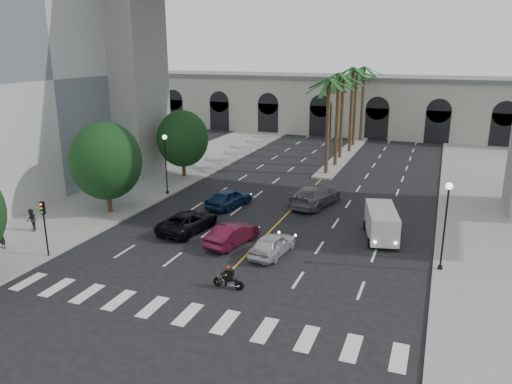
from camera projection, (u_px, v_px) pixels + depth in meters
name	position (u px, v px, depth m)	size (l,w,h in m)	color
ground	(202.00, 300.00, 25.68)	(140.00, 140.00, 0.00)	black
sidewalk_left	(126.00, 193.00, 44.22)	(8.00, 100.00, 0.15)	gray
sidewalk_right	(498.00, 237.00, 34.03)	(8.00, 100.00, 0.15)	gray
median	(345.00, 155.00, 59.77)	(2.00, 24.00, 0.20)	gray
pier_building	(368.00, 105.00, 73.86)	(71.00, 10.50, 8.50)	beige
palm_a	(329.00, 84.00, 48.27)	(3.20, 3.20, 10.30)	#47331E
palm_b	(339.00, 79.00, 51.75)	(3.20, 3.20, 10.60)	#47331E
palm_c	(343.00, 81.00, 55.57)	(3.20, 3.20, 10.10)	#47331E
palm_d	(353.00, 72.00, 58.84)	(3.20, 3.20, 10.90)	#47331E
palm_e	(357.00, 75.00, 62.64)	(3.20, 3.20, 10.40)	#47331E
palm_f	(364.00, 71.00, 66.06)	(3.20, 3.20, 10.70)	#47331E
street_tree_mid	(106.00, 161.00, 37.89)	(5.44, 5.44, 7.21)	#382616
street_tree_far	(183.00, 139.00, 48.75)	(5.04, 5.04, 6.68)	#382616
lamp_post_left_far	(166.00, 159.00, 43.01)	(0.40, 0.40, 5.35)	black
lamp_post_right	(446.00, 219.00, 28.09)	(0.40, 0.40, 5.35)	black
traffic_signal_far	(44.00, 219.00, 30.16)	(0.25, 0.18, 3.65)	black
motorcycle_rider	(229.00, 278.00, 26.80)	(1.81, 0.49, 1.30)	black
car_a	(272.00, 244.00, 31.13)	(1.67, 4.15, 1.41)	#BCBCC1
car_b	(232.00, 234.00, 32.73)	(1.53, 4.39, 1.45)	#501025
car_c	(188.00, 221.00, 35.14)	(2.37, 5.15, 1.43)	black
car_d	(315.00, 196.00, 40.75)	(2.40, 5.91, 1.72)	#5B5C60
car_e	(229.00, 198.00, 40.37)	(1.84, 4.57, 1.56)	#10274A
cargo_van	(381.00, 222.00, 33.63)	(2.89, 5.17, 2.08)	silver
pedestrian_a	(2.00, 237.00, 31.73)	(0.57, 0.37, 1.55)	black
pedestrian_b	(31.00, 220.00, 34.73)	(0.77, 0.60, 1.59)	black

